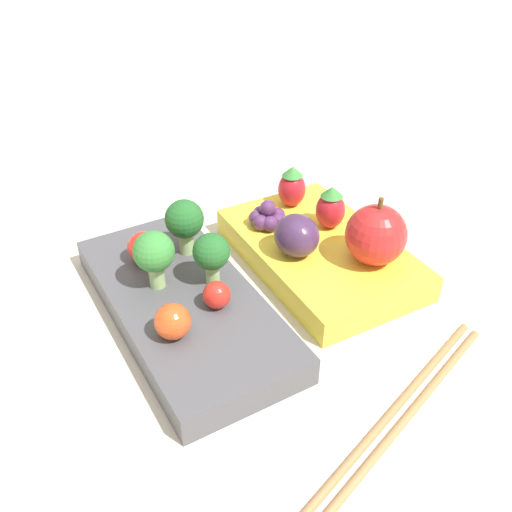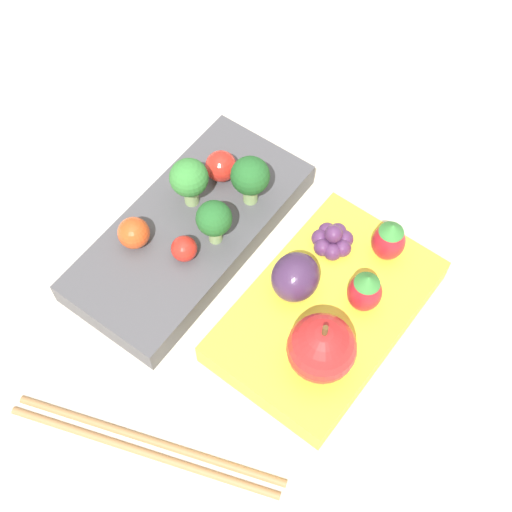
% 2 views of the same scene
% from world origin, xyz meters
% --- Properties ---
extents(ground_plane, '(4.00, 4.00, 0.00)m').
position_xyz_m(ground_plane, '(0.00, 0.00, 0.00)').
color(ground_plane, beige).
extents(bento_box_savoury, '(0.24, 0.13, 0.02)m').
position_xyz_m(bento_box_savoury, '(0.01, 0.06, 0.01)').
color(bento_box_savoury, '#4C4C51').
rests_on(bento_box_savoury, ground_plane).
extents(bento_box_fruit, '(0.20, 0.14, 0.02)m').
position_xyz_m(bento_box_fruit, '(-0.00, -0.07, 0.01)').
color(bento_box_fruit, yellow).
rests_on(bento_box_fruit, ground_plane).
extents(broccoli_floret_0, '(0.03, 0.03, 0.05)m').
position_xyz_m(broccoli_floret_0, '(0.06, 0.03, 0.06)').
color(broccoli_floret_0, '#93B770').
rests_on(broccoli_floret_0, bento_box_savoury).
extents(broccoli_floret_1, '(0.03, 0.03, 0.04)m').
position_xyz_m(broccoli_floret_1, '(0.01, 0.04, 0.05)').
color(broccoli_floret_1, '#93B770').
rests_on(broccoli_floret_1, bento_box_savoury).
extents(broccoli_floret_2, '(0.03, 0.03, 0.05)m').
position_xyz_m(broccoli_floret_2, '(0.03, 0.07, 0.05)').
color(broccoli_floret_2, '#93B770').
rests_on(broccoli_floret_2, bento_box_savoury).
extents(cherry_tomato_0, '(0.03, 0.03, 0.03)m').
position_xyz_m(cherry_tomato_0, '(-0.02, 0.09, 0.04)').
color(cherry_tomato_0, '#DB4C1E').
rests_on(cherry_tomato_0, bento_box_savoury).
extents(cherry_tomato_1, '(0.03, 0.03, 0.03)m').
position_xyz_m(cherry_tomato_1, '(0.07, 0.07, 0.04)').
color(cherry_tomato_1, red).
rests_on(cherry_tomato_1, bento_box_savoury).
extents(cherry_tomato_2, '(0.02, 0.02, 0.02)m').
position_xyz_m(cherry_tomato_2, '(-0.01, 0.05, 0.03)').
color(cherry_tomato_2, red).
rests_on(cherry_tomato_2, bento_box_savoury).
extents(apple, '(0.05, 0.05, 0.06)m').
position_xyz_m(apple, '(-0.05, -0.09, 0.05)').
color(apple, red).
rests_on(apple, bento_box_fruit).
extents(strawberry_0, '(0.03, 0.03, 0.04)m').
position_xyz_m(strawberry_0, '(0.01, -0.09, 0.04)').
color(strawberry_0, red).
rests_on(strawberry_0, bento_box_fruit).
extents(strawberry_1, '(0.03, 0.03, 0.04)m').
position_xyz_m(strawberry_1, '(0.06, -0.09, 0.04)').
color(strawberry_1, red).
rests_on(strawberry_1, bento_box_fruit).
extents(plum, '(0.04, 0.04, 0.04)m').
position_xyz_m(plum, '(0.00, -0.04, 0.04)').
color(plum, '#42284C').
rests_on(plum, bento_box_fruit).
extents(grape_cluster, '(0.03, 0.03, 0.03)m').
position_xyz_m(grape_cluster, '(0.05, -0.05, 0.03)').
color(grape_cluster, '#562D5B').
rests_on(grape_cluster, bento_box_fruit).
extents(chopsticks_pair, '(0.06, 0.21, 0.01)m').
position_xyz_m(chopsticks_pair, '(-0.16, 0.00, 0.00)').
color(chopsticks_pair, '#A37547').
rests_on(chopsticks_pair, ground_plane).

